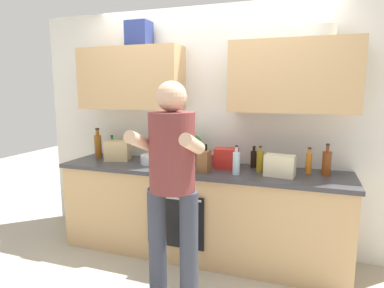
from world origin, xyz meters
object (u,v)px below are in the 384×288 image
(bottle_juice, at_px, (309,163))
(bottle_wine, at_px, (169,162))
(grocery_bag_crisps, at_px, (226,158))
(bottle_water, at_px, (236,163))
(grocery_bag_rice, at_px, (280,166))
(bottle_syrup, at_px, (98,145))
(bottle_vinegar, at_px, (327,163))
(cup_ceramic, at_px, (212,159))
(potted_herb, at_px, (192,146))
(bottle_soda, at_px, (112,148))
(grocery_bag_bread, at_px, (118,151))
(bottle_oil, at_px, (260,161))
(bottle_soy, at_px, (254,159))
(person_standing, at_px, (172,177))
(knife_block, at_px, (204,161))
(mixing_bowl, at_px, (153,159))

(bottle_juice, bearing_deg, bottle_wine, -167.51)
(grocery_bag_crisps, bearing_deg, bottle_water, -56.76)
(grocery_bag_rice, bearing_deg, bottle_syrup, 175.37)
(bottle_vinegar, height_order, cup_ceramic, bottle_vinegar)
(bottle_water, bearing_deg, potted_herb, 150.85)
(bottle_syrup, bearing_deg, bottle_soda, 38.71)
(bottle_water, relative_size, grocery_bag_crisps, 1.17)
(grocery_bag_crisps, height_order, grocery_bag_bread, grocery_bag_bread)
(bottle_oil, height_order, bottle_juice, bottle_oil)
(bottle_syrup, relative_size, bottle_soy, 1.58)
(bottle_wine, height_order, bottle_juice, bottle_juice)
(person_standing, xyz_separation_m, cup_ceramic, (0.01, 1.03, -0.07))
(bottle_juice, relative_size, grocery_bag_rice, 0.94)
(bottle_wine, bearing_deg, bottle_vinegar, 10.24)
(grocery_bag_crisps, height_order, grocery_bag_rice, grocery_bag_crisps)
(knife_block, bearing_deg, grocery_bag_bread, 169.01)
(grocery_bag_bread, bearing_deg, grocery_bag_rice, -4.09)
(bottle_soy, relative_size, grocery_bag_crisps, 0.94)
(person_standing, bearing_deg, bottle_water, 63.82)
(person_standing, bearing_deg, bottle_soy, 66.61)
(knife_block, bearing_deg, bottle_juice, 15.58)
(cup_ceramic, distance_m, grocery_bag_bread, 1.03)
(person_standing, xyz_separation_m, grocery_bag_crisps, (0.20, 0.90, -0.02))
(cup_ceramic, xyz_separation_m, potted_herb, (-0.20, -0.04, 0.14))
(bottle_soy, bearing_deg, bottle_soda, -179.79)
(bottle_vinegar, distance_m, grocery_bag_rice, 0.42)
(bottle_oil, height_order, grocery_bag_crisps, bottle_oil)
(cup_ceramic, height_order, grocery_bag_rice, grocery_bag_rice)
(grocery_bag_crisps, bearing_deg, bottle_soda, 175.21)
(bottle_wine, height_order, bottle_soy, bottle_soy)
(bottle_syrup, distance_m, grocery_bag_crisps, 1.48)
(potted_herb, bearing_deg, cup_ceramic, 12.38)
(bottle_soda, height_order, potted_herb, potted_herb)
(bottle_juice, relative_size, bottle_vinegar, 0.84)
(bottle_juice, distance_m, grocery_bag_bread, 1.96)
(knife_block, relative_size, grocery_bag_rice, 1.01)
(bottle_syrup, distance_m, bottle_oil, 1.81)
(knife_block, relative_size, potted_herb, 0.85)
(bottle_soy, distance_m, potted_herb, 0.64)
(grocery_bag_rice, bearing_deg, person_standing, -133.21)
(bottle_soda, xyz_separation_m, knife_block, (1.20, -0.34, 0.00))
(bottle_soy, xyz_separation_m, bottle_soda, (-1.61, -0.01, 0.01))
(bottle_oil, distance_m, mixing_bowl, 1.10)
(grocery_bag_crisps, xyz_separation_m, grocery_bag_rice, (0.52, -0.15, -0.00))
(person_standing, bearing_deg, potted_herb, 100.98)
(bottle_wine, xyz_separation_m, bottle_syrup, (-0.98, 0.26, 0.06))
(bottle_wine, xyz_separation_m, bottle_juice, (1.26, 0.28, 0.02))
(grocery_bag_rice, bearing_deg, bottle_vinegar, 21.26)
(bottle_vinegar, bearing_deg, knife_block, -167.77)
(bottle_syrup, distance_m, grocery_bag_bread, 0.28)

